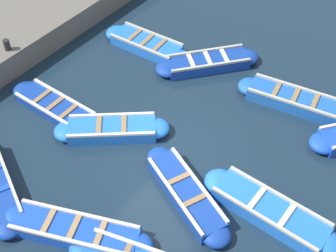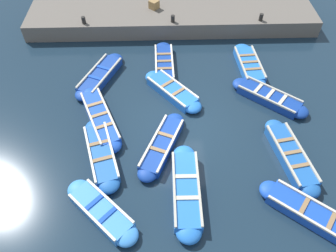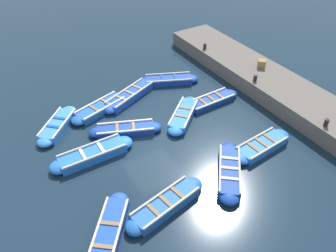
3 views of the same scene
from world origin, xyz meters
The scene contains 10 objects.
ground_plane centered at (0.00, 0.00, 0.00)m, with size 120.00×120.00×0.00m, color #162838.
boat_tucked centered at (-1.66, -3.97, 0.20)m, with size 3.61×1.38×0.45m.
boat_alongside centered at (1.40, -3.90, 0.18)m, with size 2.81×3.15×0.42m.
boat_stern_in centered at (3.59, -3.47, 0.18)m, with size 3.34×1.08×0.41m.
boat_outer_left centered at (-2.96, -0.08, 0.20)m, with size 3.71×0.92×0.46m.
boat_drifting centered at (-1.02, 0.69, 0.18)m, with size 3.40×2.00×0.41m.
boat_mid_row centered at (0.42, 3.14, 0.19)m, with size 3.78×2.12×0.44m.
boat_centre centered at (1.90, 0.19, 0.19)m, with size 3.00×2.68×0.43m.
boat_broadside centered at (3.86, 0.50, 0.15)m, with size 3.36×0.87×0.35m.
bollard_mid_north centered at (6.32, 0.00, 1.02)m, with size 0.20×0.20×0.35m, color black.
Camera 1 is at (-4.73, 6.37, 9.84)m, focal length 50.00 mm.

